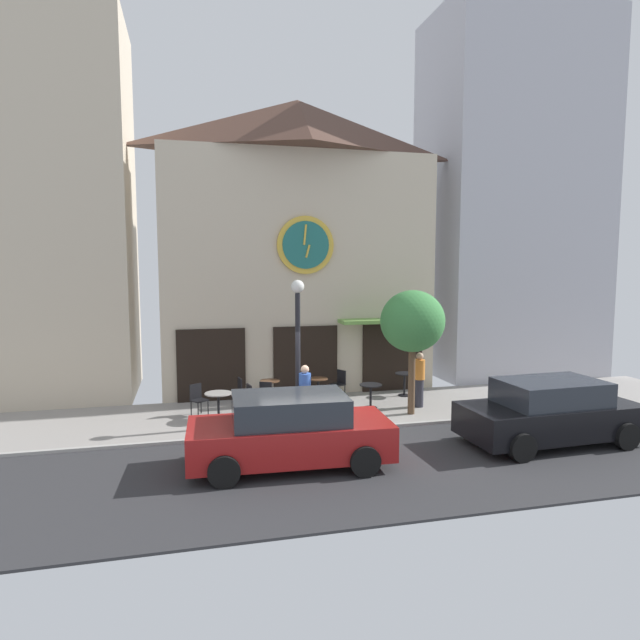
{
  "coord_description": "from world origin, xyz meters",
  "views": [
    {
      "loc": [
        -3.05,
        -13.14,
        4.33
      ],
      "look_at": [
        0.67,
        2.03,
        2.71
      ],
      "focal_mm": 30.34,
      "sensor_mm": 36.0,
      "label": 1
    }
  ],
  "objects_px": {
    "street_lamp": "(298,350)",
    "cafe_table_center": "(318,386)",
    "pedestrian_orange": "(419,379)",
    "parked_car_black": "(550,412)",
    "parked_car_red": "(290,431)",
    "cafe_table_leftmost": "(270,389)",
    "cafe_table_near_curb": "(371,392)",
    "cafe_chair_left_end": "(339,382)",
    "cafe_chair_corner": "(243,390)",
    "cafe_table_rightmost": "(218,400)",
    "cafe_chair_near_tree": "(246,398)",
    "street_tree": "(413,322)",
    "cafe_table_center_right": "(404,381)",
    "pedestrian_blue": "(305,395)",
    "cafe_chair_outer": "(267,394)",
    "cafe_chair_near_lamp": "(198,397)"
  },
  "relations": [
    {
      "from": "street_lamp",
      "to": "cafe_table_center",
      "type": "distance_m",
      "value": 2.75
    },
    {
      "from": "street_lamp",
      "to": "pedestrian_orange",
      "type": "distance_m",
      "value": 4.09
    },
    {
      "from": "parked_car_black",
      "to": "parked_car_red",
      "type": "bearing_deg",
      "value": 179.51
    },
    {
      "from": "cafe_table_leftmost",
      "to": "cafe_table_near_curb",
      "type": "distance_m",
      "value": 3.12
    },
    {
      "from": "street_lamp",
      "to": "parked_car_black",
      "type": "distance_m",
      "value": 6.54
    },
    {
      "from": "cafe_table_near_curb",
      "to": "cafe_chair_left_end",
      "type": "bearing_deg",
      "value": 111.2
    },
    {
      "from": "cafe_table_center",
      "to": "cafe_chair_corner",
      "type": "height_order",
      "value": "cafe_chair_corner"
    },
    {
      "from": "street_lamp",
      "to": "cafe_table_rightmost",
      "type": "relative_size",
      "value": 5.09
    },
    {
      "from": "cafe_chair_near_tree",
      "to": "parked_car_black",
      "type": "distance_m",
      "value": 8.03
    },
    {
      "from": "street_tree",
      "to": "cafe_table_leftmost",
      "type": "relative_size",
      "value": 4.82
    },
    {
      "from": "parked_car_black",
      "to": "cafe_table_center_right",
      "type": "bearing_deg",
      "value": 106.63
    },
    {
      "from": "cafe_table_near_curb",
      "to": "pedestrian_orange",
      "type": "relative_size",
      "value": 0.44
    },
    {
      "from": "cafe_table_rightmost",
      "to": "cafe_chair_left_end",
      "type": "xyz_separation_m",
      "value": [
        3.95,
        1.61,
        -0.03
      ]
    },
    {
      "from": "street_lamp",
      "to": "pedestrian_blue",
      "type": "distance_m",
      "value": 1.25
    },
    {
      "from": "street_lamp",
      "to": "cafe_table_center_right",
      "type": "xyz_separation_m",
      "value": [
        3.99,
        2.02,
        -1.49
      ]
    },
    {
      "from": "cafe_table_rightmost",
      "to": "cafe_chair_outer",
      "type": "bearing_deg",
      "value": 21.23
    },
    {
      "from": "cafe_table_center",
      "to": "cafe_chair_left_end",
      "type": "relative_size",
      "value": 0.81
    },
    {
      "from": "parked_car_red",
      "to": "parked_car_black",
      "type": "relative_size",
      "value": 1.0
    },
    {
      "from": "street_tree",
      "to": "cafe_chair_outer",
      "type": "distance_m",
      "value": 4.73
    },
    {
      "from": "cafe_chair_outer",
      "to": "parked_car_black",
      "type": "bearing_deg",
      "value": -35.5
    },
    {
      "from": "street_tree",
      "to": "parked_car_black",
      "type": "height_order",
      "value": "street_tree"
    },
    {
      "from": "cafe_chair_corner",
      "to": "pedestrian_blue",
      "type": "distance_m",
      "value": 2.81
    },
    {
      "from": "cafe_table_near_curb",
      "to": "parked_car_red",
      "type": "bearing_deg",
      "value": -128.87
    },
    {
      "from": "street_lamp",
      "to": "cafe_chair_near_tree",
      "type": "height_order",
      "value": "street_lamp"
    },
    {
      "from": "cafe_chair_corner",
      "to": "parked_car_red",
      "type": "relative_size",
      "value": 0.21
    },
    {
      "from": "cafe_table_center_right",
      "to": "cafe_chair_corner",
      "type": "xyz_separation_m",
      "value": [
        -5.3,
        -0.15,
        0.03
      ]
    },
    {
      "from": "pedestrian_blue",
      "to": "cafe_table_center_right",
      "type": "bearing_deg",
      "value": 33.32
    },
    {
      "from": "cafe_chair_left_end",
      "to": "cafe_chair_corner",
      "type": "bearing_deg",
      "value": -172.66
    },
    {
      "from": "pedestrian_blue",
      "to": "cafe_chair_outer",
      "type": "bearing_deg",
      "value": 113.37
    },
    {
      "from": "street_lamp",
      "to": "cafe_chair_corner",
      "type": "xyz_separation_m",
      "value": [
        -1.32,
        1.87,
        -1.46
      ]
    },
    {
      "from": "cafe_chair_left_end",
      "to": "cafe_chair_near_lamp",
      "type": "distance_m",
      "value": 4.61
    },
    {
      "from": "street_tree",
      "to": "pedestrian_blue",
      "type": "distance_m",
      "value": 3.77
    },
    {
      "from": "cafe_chair_near_tree",
      "to": "parked_car_red",
      "type": "height_order",
      "value": "parked_car_red"
    },
    {
      "from": "cafe_chair_corner",
      "to": "cafe_chair_near_lamp",
      "type": "height_order",
      "value": "same"
    },
    {
      "from": "cafe_table_center_right",
      "to": "pedestrian_orange",
      "type": "distance_m",
      "value": 1.45
    },
    {
      "from": "street_tree",
      "to": "cafe_chair_near_tree",
      "type": "distance_m",
      "value": 5.23
    },
    {
      "from": "cafe_table_leftmost",
      "to": "cafe_chair_near_lamp",
      "type": "bearing_deg",
      "value": -161.35
    },
    {
      "from": "cafe_table_center",
      "to": "parked_car_red",
      "type": "distance_m",
      "value": 5.55
    },
    {
      "from": "cafe_table_near_curb",
      "to": "parked_car_black",
      "type": "distance_m",
      "value": 5.14
    },
    {
      "from": "cafe_table_near_curb",
      "to": "parked_car_red",
      "type": "xyz_separation_m",
      "value": [
        -3.22,
        -3.99,
        0.26
      ]
    },
    {
      "from": "street_lamp",
      "to": "cafe_table_rightmost",
      "type": "height_order",
      "value": "street_lamp"
    },
    {
      "from": "cafe_chair_corner",
      "to": "cafe_chair_near_tree",
      "type": "distance_m",
      "value": 0.99
    },
    {
      "from": "cafe_chair_outer",
      "to": "cafe_chair_near_tree",
      "type": "distance_m",
      "value": 0.73
    },
    {
      "from": "cafe_chair_outer",
      "to": "parked_car_red",
      "type": "height_order",
      "value": "parked_car_red"
    },
    {
      "from": "cafe_table_near_curb",
      "to": "cafe_chair_outer",
      "type": "relative_size",
      "value": 0.81
    },
    {
      "from": "cafe_chair_corner",
      "to": "cafe_table_leftmost",
      "type": "bearing_deg",
      "value": 9.79
    },
    {
      "from": "cafe_table_near_curb",
      "to": "parked_car_red",
      "type": "height_order",
      "value": "parked_car_red"
    },
    {
      "from": "cafe_table_center_right",
      "to": "cafe_chair_outer",
      "type": "height_order",
      "value": "cafe_chair_outer"
    },
    {
      "from": "cafe_chair_corner",
      "to": "pedestrian_blue",
      "type": "height_order",
      "value": "pedestrian_blue"
    },
    {
      "from": "parked_car_red",
      "to": "cafe_table_center_right",
      "type": "bearing_deg",
      "value": 47.22
    }
  ]
}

